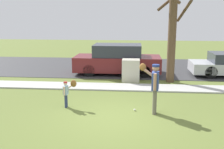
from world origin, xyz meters
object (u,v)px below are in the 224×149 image
person_adult (154,83)px  baseball (135,110)px  parked_suv_maroon (118,60)px  person_child (68,89)px  street_tree_near (173,24)px  utility_cabinet (131,70)px

person_adult → baseball: 1.19m
parked_suv_maroon → baseball: bearing=99.7°
person_child → parked_suv_maroon: parked_suv_maroon is taller
person_child → person_adult: bearing=-0.5°
parked_suv_maroon → person_child: bearing=77.1°
street_tree_near → person_child: bearing=-134.1°
baseball → street_tree_near: (1.69, 4.34, 2.74)m
person_adult → baseball: (-0.61, 0.17, -1.00)m
person_child → utility_cabinet: size_ratio=0.90×
person_adult → utility_cabinet: size_ratio=1.51×
street_tree_near → person_adult: bearing=-103.4°
person_adult → parked_suv_maroon: bearing=-68.8°
person_adult → person_child: bearing=-0.5°
baseball → person_adult: bearing=-15.2°
utility_cabinet → person_adult: bearing=-79.2°
baseball → utility_cabinet: size_ratio=0.07×
person_adult → parked_suv_maroon: 6.35m
person_child → parked_suv_maroon: bearing=83.4°
street_tree_near → parked_suv_maroon: street_tree_near is taller
person_child → utility_cabinet: 4.61m
utility_cabinet → parked_suv_maroon: 1.87m
person_child → baseball: 2.43m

